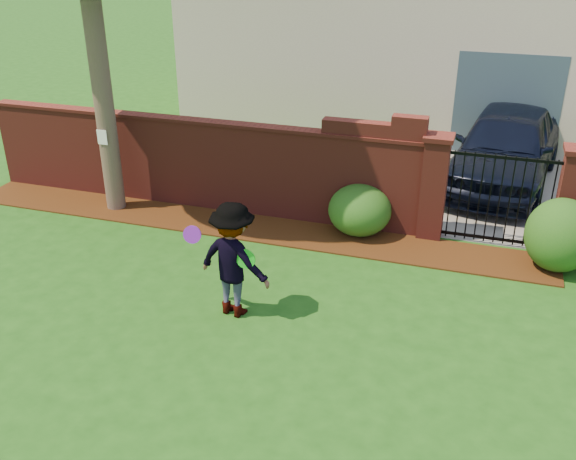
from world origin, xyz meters
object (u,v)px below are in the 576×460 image
(frisbee_green, at_px, (246,259))
(car, at_px, (503,151))
(man, at_px, (232,261))
(frisbee_purple, at_px, (192,235))

(frisbee_green, bearing_deg, car, 62.67)
(frisbee_green, bearing_deg, man, 156.24)
(frisbee_purple, bearing_deg, frisbee_green, 13.28)
(frisbee_purple, bearing_deg, car, 58.58)
(car, height_order, frisbee_purple, car)
(car, xyz_separation_m, man, (-3.51, -6.18, 0.04))
(car, distance_m, man, 7.11)
(car, relative_size, man, 2.80)
(man, height_order, frisbee_green, man)
(frisbee_purple, xyz_separation_m, frisbee_green, (0.69, 0.16, -0.34))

